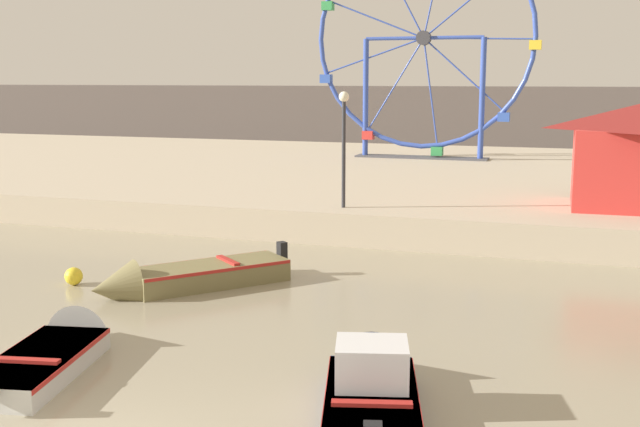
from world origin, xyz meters
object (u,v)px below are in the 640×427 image
motorboat_olive_wood (180,278)px  ferris_wheel_blue_frame (424,42)px  motorboat_pale_grey (59,349)px  promenade_lamp_near (344,131)px  mooring_buoy_orange (74,276)px  carnival_booth_red_striped (637,154)px  motorboat_navy_blue (371,382)px

motorboat_olive_wood → ferris_wheel_blue_frame: bearing=-142.8°
motorboat_pale_grey → promenade_lamp_near: size_ratio=1.15×
mooring_buoy_orange → motorboat_pale_grey: bearing=-56.9°
carnival_booth_red_striped → motorboat_navy_blue: bearing=-108.9°
mooring_buoy_orange → promenade_lamp_near: bearing=58.0°
motorboat_navy_blue → mooring_buoy_orange: (-8.73, 4.47, -0.09)m
motorboat_navy_blue → mooring_buoy_orange: size_ratio=9.82×
carnival_booth_red_striped → promenade_lamp_near: bearing=-163.8°
motorboat_pale_grey → promenade_lamp_near: (1.70, 12.02, 3.18)m
carnival_booth_red_striped → mooring_buoy_orange: (-13.32, -10.24, -2.47)m
promenade_lamp_near → motorboat_olive_wood: bearing=-105.7°
motorboat_pale_grey → carnival_booth_red_striped: carnival_booth_red_striped is taller
motorboat_olive_wood → motorboat_pale_grey: bearing=43.6°
motorboat_navy_blue → promenade_lamp_near: bearing=3.7°
motorboat_navy_blue → ferris_wheel_blue_frame: bearing=-5.4°
carnival_booth_red_striped → ferris_wheel_blue_frame: bearing=123.8°
motorboat_navy_blue → carnival_booth_red_striped: carnival_booth_red_striped is taller
motorboat_pale_grey → motorboat_olive_wood: (-0.28, 4.99, 0.07)m
motorboat_pale_grey → ferris_wheel_blue_frame: bearing=-13.4°
ferris_wheel_blue_frame → promenade_lamp_near: bearing=-87.5°
ferris_wheel_blue_frame → mooring_buoy_orange: bearing=-99.6°
motorboat_pale_grey → motorboat_olive_wood: bearing=-8.1°
carnival_booth_red_striped → promenade_lamp_near: 9.12m
promenade_lamp_near → mooring_buoy_orange: 9.36m
motorboat_navy_blue → carnival_booth_red_striped: (4.59, 14.72, 2.39)m
promenade_lamp_near → carnival_booth_red_striped: bearing=17.8°
ferris_wheel_blue_frame → promenade_lamp_near: size_ratio=3.17×
motorboat_olive_wood → promenade_lamp_near: bearing=-155.3°
promenade_lamp_near → motorboat_pale_grey: bearing=-98.0°
motorboat_olive_wood → motorboat_navy_blue: 7.79m
carnival_booth_red_striped → promenade_lamp_near: promenade_lamp_near is taller
ferris_wheel_blue_frame → mooring_buoy_orange: size_ratio=26.02×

